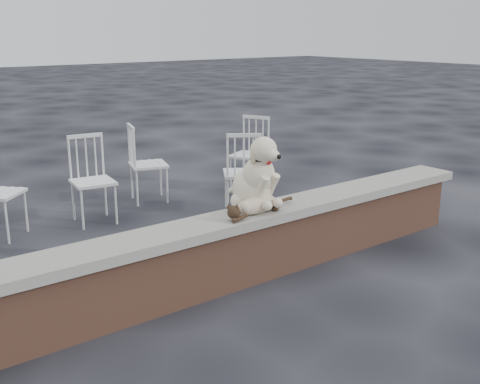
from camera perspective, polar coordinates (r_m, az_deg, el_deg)
ground at (r=4.69m, az=-4.28°, el=-9.99°), size 60.00×60.00×0.00m
brick_wall at (r=4.59m, az=-4.34°, el=-7.18°), size 6.00×0.30×0.50m
capstone at (r=4.48m, az=-4.42°, el=-3.76°), size 6.20×0.40×0.08m
dog at (r=4.81m, az=1.22°, el=2.07°), size 0.46×0.57×0.63m
cat at (r=4.71m, az=1.58°, el=-1.22°), size 0.93×0.29×0.16m
chair_d at (r=7.52m, az=0.94°, el=3.74°), size 0.75×0.75×0.94m
chair_c at (r=6.59m, az=0.25°, el=2.01°), size 0.77×0.77×0.94m
chair_e at (r=7.09m, az=-8.96°, el=2.81°), size 0.70×0.70×0.94m
chair_b at (r=6.40m, az=-14.21°, el=1.11°), size 0.63×0.63×0.94m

